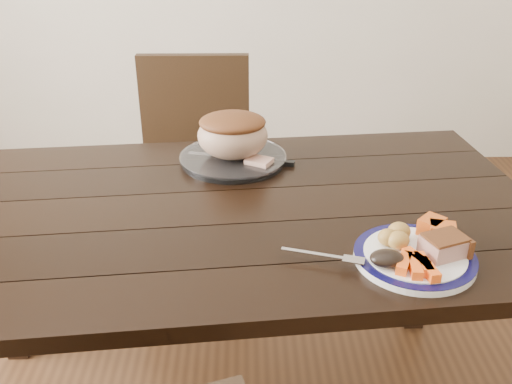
{
  "coord_description": "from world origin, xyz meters",
  "views": [
    {
      "loc": [
        0.06,
        -1.26,
        1.44
      ],
      "look_at": [
        0.08,
        -0.02,
        0.8
      ],
      "focal_mm": 40.0,
      "sensor_mm": 36.0,
      "label": 1
    }
  ],
  "objects_px": {
    "pork_slice": "(444,246)",
    "carving_knife": "(261,161)",
    "dinner_plate": "(414,258)",
    "roast_joint": "(233,136)",
    "dining_table": "(225,238)",
    "serving_platter": "(233,160)",
    "fork": "(329,257)",
    "chair_far": "(195,167)"
  },
  "relations": [
    {
      "from": "pork_slice",
      "to": "carving_knife",
      "type": "height_order",
      "value": "pork_slice"
    },
    {
      "from": "chair_far",
      "to": "pork_slice",
      "type": "distance_m",
      "value": 1.2
    },
    {
      "from": "carving_knife",
      "to": "dinner_plate",
      "type": "bearing_deg",
      "value": -46.14
    },
    {
      "from": "dining_table",
      "to": "carving_knife",
      "type": "bearing_deg",
      "value": 69.29
    },
    {
      "from": "serving_platter",
      "to": "fork",
      "type": "xyz_separation_m",
      "value": [
        0.21,
        -0.54,
        0.01
      ]
    },
    {
      "from": "chair_far",
      "to": "carving_knife",
      "type": "height_order",
      "value": "chair_far"
    },
    {
      "from": "serving_platter",
      "to": "pork_slice",
      "type": "distance_m",
      "value": 0.7
    },
    {
      "from": "dinner_plate",
      "to": "serving_platter",
      "type": "height_order",
      "value": "serving_platter"
    },
    {
      "from": "chair_far",
      "to": "roast_joint",
      "type": "xyz_separation_m",
      "value": [
        0.16,
        -0.46,
        0.31
      ]
    },
    {
      "from": "dining_table",
      "to": "serving_platter",
      "type": "bearing_deg",
      "value": 86.13
    },
    {
      "from": "dinner_plate",
      "to": "chair_far",
      "type": "bearing_deg",
      "value": 119.2
    },
    {
      "from": "dining_table",
      "to": "pork_slice",
      "type": "height_order",
      "value": "pork_slice"
    },
    {
      "from": "dinner_plate",
      "to": "pork_slice",
      "type": "xyz_separation_m",
      "value": [
        0.06,
        -0.0,
        0.03
      ]
    },
    {
      "from": "carving_knife",
      "to": "pork_slice",
      "type": "bearing_deg",
      "value": -41.98
    },
    {
      "from": "dining_table",
      "to": "chair_far",
      "type": "height_order",
      "value": "chair_far"
    },
    {
      "from": "roast_joint",
      "to": "carving_knife",
      "type": "bearing_deg",
      "value": -6.99
    },
    {
      "from": "serving_platter",
      "to": "pork_slice",
      "type": "relative_size",
      "value": 3.55
    },
    {
      "from": "dinner_plate",
      "to": "roast_joint",
      "type": "relative_size",
      "value": 1.26
    },
    {
      "from": "dinner_plate",
      "to": "pork_slice",
      "type": "bearing_deg",
      "value": -4.76
    },
    {
      "from": "dinner_plate",
      "to": "serving_platter",
      "type": "xyz_separation_m",
      "value": [
        -0.4,
        0.53,
        0.0
      ]
    },
    {
      "from": "serving_platter",
      "to": "fork",
      "type": "height_order",
      "value": "fork"
    },
    {
      "from": "pork_slice",
      "to": "fork",
      "type": "height_order",
      "value": "pork_slice"
    },
    {
      "from": "fork",
      "to": "roast_joint",
      "type": "xyz_separation_m",
      "value": [
        -0.21,
        0.54,
        0.06
      ]
    },
    {
      "from": "carving_knife",
      "to": "chair_far",
      "type": "bearing_deg",
      "value": 129.27
    },
    {
      "from": "serving_platter",
      "to": "roast_joint",
      "type": "xyz_separation_m",
      "value": [
        0.0,
        0.0,
        0.07
      ]
    },
    {
      "from": "dining_table",
      "to": "dinner_plate",
      "type": "height_order",
      "value": "dinner_plate"
    },
    {
      "from": "chair_far",
      "to": "dinner_plate",
      "type": "relative_size",
      "value": 3.61
    },
    {
      "from": "serving_platter",
      "to": "fork",
      "type": "relative_size",
      "value": 1.75
    },
    {
      "from": "roast_joint",
      "to": "serving_platter",
      "type": "bearing_deg",
      "value": 0.0
    },
    {
      "from": "dinner_plate",
      "to": "roast_joint",
      "type": "height_order",
      "value": "roast_joint"
    },
    {
      "from": "chair_far",
      "to": "pork_slice",
      "type": "relative_size",
      "value": 10.82
    },
    {
      "from": "chair_far",
      "to": "carving_knife",
      "type": "relative_size",
      "value": 2.93
    },
    {
      "from": "dinner_plate",
      "to": "serving_platter",
      "type": "distance_m",
      "value": 0.66
    },
    {
      "from": "dinner_plate",
      "to": "roast_joint",
      "type": "xyz_separation_m",
      "value": [
        -0.4,
        0.53,
        0.08
      ]
    },
    {
      "from": "dining_table",
      "to": "carving_knife",
      "type": "relative_size",
      "value": 5.29
    },
    {
      "from": "roast_joint",
      "to": "carving_knife",
      "type": "xyz_separation_m",
      "value": [
        0.08,
        -0.01,
        -0.08
      ]
    },
    {
      "from": "fork",
      "to": "chair_far",
      "type": "bearing_deg",
      "value": 127.64
    },
    {
      "from": "dining_table",
      "to": "pork_slice",
      "type": "distance_m",
      "value": 0.55
    },
    {
      "from": "chair_far",
      "to": "dinner_plate",
      "type": "bearing_deg",
      "value": 119.47
    },
    {
      "from": "roast_joint",
      "to": "fork",
      "type": "bearing_deg",
      "value": -68.59
    },
    {
      "from": "dinner_plate",
      "to": "carving_knife",
      "type": "height_order",
      "value": "dinner_plate"
    },
    {
      "from": "fork",
      "to": "roast_joint",
      "type": "bearing_deg",
      "value": 128.83
    }
  ]
}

